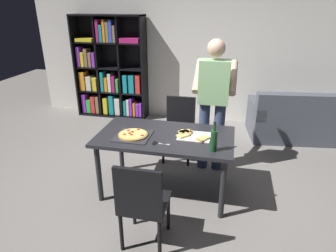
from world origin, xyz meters
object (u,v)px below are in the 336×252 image
object	(u,v)px
chair_near_camera	(142,201)
pepperoni_pizza_on_tray	(133,135)
chair_far_side	(179,124)
bookshelf	(110,72)
person_serving_pizza	(213,99)
kitchen_scissors	(158,143)
couch	(303,121)
dining_table	(165,141)
wine_bottle	(214,140)

from	to	relation	value
chair_near_camera	pepperoni_pizza_on_tray	size ratio (longest dim) A/B	2.31
chair_far_side	bookshelf	size ratio (longest dim) A/B	0.46
chair_far_side	pepperoni_pizza_on_tray	distance (m)	1.11
chair_near_camera	person_serving_pizza	xyz separation A→B (m)	(0.48, 1.60, 0.49)
chair_far_side	kitchen_scissors	distance (m)	1.18
chair_near_camera	kitchen_scissors	distance (m)	0.72
chair_far_side	bookshelf	distance (m)	2.24
chair_near_camera	couch	world-z (taller)	chair_near_camera
dining_table	couch	size ratio (longest dim) A/B	0.86
person_serving_pizza	pepperoni_pizza_on_tray	xyz separation A→B (m)	(-0.82, -0.80, -0.23)
pepperoni_pizza_on_tray	kitchen_scissors	bearing A→B (deg)	-21.80
chair_near_camera	chair_far_side	size ratio (longest dim) A/B	1.00
pepperoni_pizza_on_tray	wine_bottle	distance (m)	0.93
chair_far_side	couch	world-z (taller)	chair_far_side
chair_far_side	bookshelf	bearing A→B (deg)	138.62
dining_table	person_serving_pizza	distance (m)	0.90
bookshelf	wine_bottle	bearing A→B (deg)	-49.89
chair_far_side	person_serving_pizza	xyz separation A→B (m)	(0.48, -0.22, 0.49)
chair_far_side	person_serving_pizza	world-z (taller)	person_serving_pizza
couch	pepperoni_pizza_on_tray	size ratio (longest dim) A/B	4.60
chair_near_camera	bookshelf	size ratio (longest dim) A/B	0.46
chair_near_camera	pepperoni_pizza_on_tray	distance (m)	0.91
wine_bottle	person_serving_pizza	bearing A→B (deg)	95.19
person_serving_pizza	kitchen_scissors	bearing A→B (deg)	-118.27
person_serving_pizza	dining_table	bearing A→B (deg)	-124.53
wine_bottle	kitchen_scissors	world-z (taller)	wine_bottle
dining_table	couch	xyz separation A→B (m)	(1.91, 1.99, -0.37)
kitchen_scissors	chair_far_side	bearing A→B (deg)	88.80
person_serving_pizza	wine_bottle	bearing A→B (deg)	-84.81
kitchen_scissors	dining_table	bearing A→B (deg)	84.22
bookshelf	dining_table	bearing A→B (deg)	-55.05
dining_table	pepperoni_pizza_on_tray	size ratio (longest dim) A/B	3.96
chair_far_side	couch	size ratio (longest dim) A/B	0.50
couch	person_serving_pizza	bearing A→B (deg)	-137.87
person_serving_pizza	wine_bottle	xyz separation A→B (m)	(0.09, -0.96, -0.13)
couch	wine_bottle	bearing A→B (deg)	-120.85
chair_near_camera	person_serving_pizza	bearing A→B (deg)	73.47
chair_far_side	couch	xyz separation A→B (m)	(1.91, 1.08, -0.21)
dining_table	wine_bottle	distance (m)	0.65
bookshelf	chair_far_side	bearing A→B (deg)	-41.38
pepperoni_pizza_on_tray	kitchen_scissors	size ratio (longest dim) A/B	2.00
person_serving_pizza	pepperoni_pizza_on_tray	bearing A→B (deg)	-135.71
chair_far_side	wine_bottle	world-z (taller)	wine_bottle
bookshelf	pepperoni_pizza_on_tray	distance (m)	2.81
chair_far_side	pepperoni_pizza_on_tray	size ratio (longest dim) A/B	2.31
dining_table	wine_bottle	size ratio (longest dim) A/B	4.89
dining_table	pepperoni_pizza_on_tray	world-z (taller)	pepperoni_pizza_on_tray
bookshelf	kitchen_scissors	xyz separation A→B (m)	(1.64, -2.61, -0.12)
kitchen_scissors	couch	bearing A→B (deg)	49.03
wine_bottle	kitchen_scissors	xyz separation A→B (m)	(-0.59, 0.03, -0.11)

